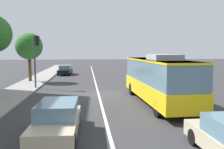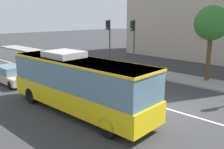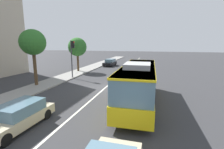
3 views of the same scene
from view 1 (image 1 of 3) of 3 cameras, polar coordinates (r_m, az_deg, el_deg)
ground_plane at (r=20.25m, az=-3.29°, el=-4.76°), size 160.00×160.00×0.00m
sidewalk_kerb at (r=21.16m, az=-23.21°, el=-4.57°), size 80.00×3.06×0.14m
lane_centre_line at (r=20.25m, az=-3.29°, el=-4.74°), size 76.00×0.16×0.01m
transit_bus at (r=16.83m, az=11.04°, el=-0.79°), size 10.07×2.78×3.46m
sedan_beige at (r=10.74m, az=-13.11°, el=-10.49°), size 4.55×1.92×1.46m
sedan_black at (r=37.11m, az=-11.23°, el=1.08°), size 4.58×2.01×1.46m
traffic_light_near_corner at (r=23.84m, az=-17.88°, el=5.18°), size 0.34×0.62×5.20m
street_tree_kerbside_left at (r=29.29m, az=-19.41°, el=6.39°), size 3.10×3.10×5.76m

